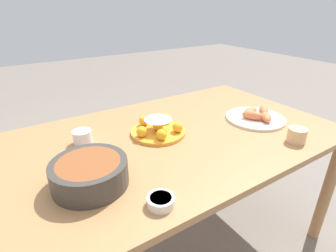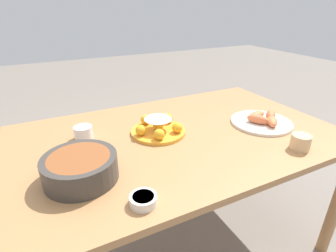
# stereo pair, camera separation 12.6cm
# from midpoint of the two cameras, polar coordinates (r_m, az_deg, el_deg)

# --- Properties ---
(ground_plane) EXTENTS (12.00, 12.00, 0.00)m
(ground_plane) POSITION_cam_midpoint_polar(r_m,az_deg,el_deg) (1.73, -0.53, -23.55)
(ground_plane) COLOR slate
(dining_table) EXTENTS (1.56, 0.96, 0.72)m
(dining_table) POSITION_cam_midpoint_polar(r_m,az_deg,el_deg) (1.32, -0.64, -4.81)
(dining_table) COLOR #A87547
(dining_table) RESTS_ON ground_plane
(cake_plate) EXTENTS (0.26, 0.26, 0.08)m
(cake_plate) POSITION_cam_midpoint_polar(r_m,az_deg,el_deg) (1.27, -5.04, -0.55)
(cake_plate) COLOR gold
(cake_plate) RESTS_ON dining_table
(serving_bowl) EXTENTS (0.26, 0.26, 0.09)m
(serving_bowl) POSITION_cam_midpoint_polar(r_m,az_deg,el_deg) (0.97, -20.35, -9.60)
(serving_bowl) COLOR #3D3833
(serving_bowl) RESTS_ON dining_table
(sauce_bowl) EXTENTS (0.09, 0.09, 0.03)m
(sauce_bowl) POSITION_cam_midpoint_polar(r_m,az_deg,el_deg) (0.86, -5.98, -16.05)
(sauce_bowl) COLOR silver
(sauce_bowl) RESTS_ON dining_table
(seafood_platter) EXTENTS (0.31, 0.31, 0.06)m
(seafood_platter) POSITION_cam_midpoint_polar(r_m,az_deg,el_deg) (1.48, 16.42, 1.97)
(seafood_platter) COLOR silver
(seafood_platter) RESTS_ON dining_table
(cup_near) EXTENTS (0.08, 0.08, 0.06)m
(cup_near) POSITION_cam_midpoint_polar(r_m,az_deg,el_deg) (1.26, -20.90, -2.34)
(cup_near) COLOR white
(cup_near) RESTS_ON dining_table
(cup_far) EXTENTS (0.08, 0.08, 0.07)m
(cup_far) POSITION_cam_midpoint_polar(r_m,az_deg,el_deg) (1.30, 23.81, -1.91)
(cup_far) COLOR #DBB27F
(cup_far) RESTS_ON dining_table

